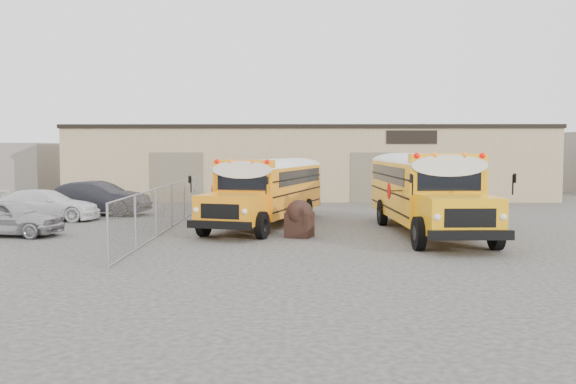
{
  "coord_description": "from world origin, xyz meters",
  "views": [
    {
      "loc": [
        -0.9,
        -23.2,
        3.3
      ],
      "look_at": [
        -1.18,
        1.11,
        1.6
      ],
      "focal_mm": 40.0,
      "sensor_mm": 36.0,
      "label": 1
    }
  ],
  "objects_px": {
    "school_bus_right": "(393,178)",
    "car_dark": "(98,198)",
    "school_bus_left": "(306,179)",
    "car_silver": "(7,217)",
    "car_white": "(46,205)",
    "tarp_bundle": "(299,218)"
  },
  "relations": [
    {
      "from": "school_bus_left",
      "to": "school_bus_right",
      "type": "relative_size",
      "value": 0.93
    },
    {
      "from": "car_silver",
      "to": "car_white",
      "type": "distance_m",
      "value": 5.16
    },
    {
      "from": "school_bus_right",
      "to": "car_white",
      "type": "xyz_separation_m",
      "value": [
        -16.03,
        -2.64,
        -1.11
      ]
    },
    {
      "from": "school_bus_right",
      "to": "car_white",
      "type": "distance_m",
      "value": 16.29
    },
    {
      "from": "car_white",
      "to": "car_dark",
      "type": "bearing_deg",
      "value": -33.04
    },
    {
      "from": "car_silver",
      "to": "school_bus_right",
      "type": "bearing_deg",
      "value": -55.9
    },
    {
      "from": "tarp_bundle",
      "to": "car_dark",
      "type": "distance_m",
      "value": 12.47
    },
    {
      "from": "school_bus_left",
      "to": "car_dark",
      "type": "bearing_deg",
      "value": -170.64
    },
    {
      "from": "school_bus_left",
      "to": "tarp_bundle",
      "type": "height_order",
      "value": "school_bus_left"
    },
    {
      "from": "tarp_bundle",
      "to": "car_dark",
      "type": "height_order",
      "value": "car_dark"
    },
    {
      "from": "school_bus_right",
      "to": "car_dark",
      "type": "relative_size",
      "value": 2.17
    },
    {
      "from": "car_dark",
      "to": "tarp_bundle",
      "type": "bearing_deg",
      "value": -120.45
    },
    {
      "from": "car_silver",
      "to": "tarp_bundle",
      "type": "bearing_deg",
      "value": -83.54
    },
    {
      "from": "school_bus_left",
      "to": "tarp_bundle",
      "type": "relative_size",
      "value": 7.28
    },
    {
      "from": "car_silver",
      "to": "car_white",
      "type": "xyz_separation_m",
      "value": [
        -0.55,
        5.13,
        -0.01
      ]
    },
    {
      "from": "tarp_bundle",
      "to": "school_bus_left",
      "type": "bearing_deg",
      "value": 87.73
    },
    {
      "from": "school_bus_right",
      "to": "tarp_bundle",
      "type": "relative_size",
      "value": 7.82
    },
    {
      "from": "school_bus_left",
      "to": "school_bus_right",
      "type": "xyz_separation_m",
      "value": [
        4.24,
        -1.41,
        0.16
      ]
    },
    {
      "from": "school_bus_right",
      "to": "school_bus_left",
      "type": "bearing_deg",
      "value": 161.62
    },
    {
      "from": "school_bus_left",
      "to": "tarp_bundle",
      "type": "distance_m",
      "value": 9.42
    },
    {
      "from": "school_bus_right",
      "to": "car_dark",
      "type": "distance_m",
      "value": 14.46
    },
    {
      "from": "tarp_bundle",
      "to": "car_silver",
      "type": "distance_m",
      "value": 10.87
    }
  ]
}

